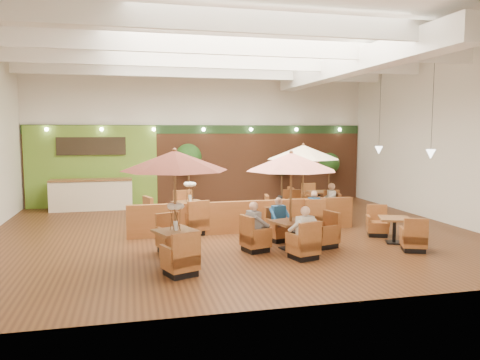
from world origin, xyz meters
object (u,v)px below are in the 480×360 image
object	(u,v)px
diner_3	(314,205)
table_4	(394,231)
topiary_1	(282,167)
table_1	(291,182)
table_2	(303,169)
topiary_2	(329,165)
topiary_0	(188,160)
diner_4	(330,199)
service_counter	(92,195)
table_3	(181,213)
booth_divider	(245,217)
diner_0	(304,227)
table_0	(175,176)
diner_2	(255,221)
table_5	(313,201)
diner_1	(279,214)

from	to	relation	value
diner_3	table_4	bearing A→B (deg)	-43.57
topiary_1	diner_3	xyz separation A→B (m)	(-0.76, -5.36, -0.75)
table_1	diner_3	size ratio (longest dim) A/B	3.56
table_2	topiary_2	size ratio (longest dim) A/B	1.28
table_2	topiary_0	size ratio (longest dim) A/B	1.06
table_2	diner_4	size ratio (longest dim) A/B	3.18
service_counter	diner_3	bearing A→B (deg)	-36.85
table_2	topiary_2	bearing A→B (deg)	68.13
service_counter	table_3	xyz separation A→B (m)	(2.96, -4.09, -0.12)
service_counter	topiary_2	xyz separation A→B (m)	(9.76, 0.20, 0.95)
service_counter	booth_divider	distance (m)	7.03
table_4	diner_0	xyz separation A→B (m)	(-2.92, -0.90, 0.42)
table_0	diner_2	xyz separation A→B (m)	(2.02, 0.58, -1.22)
table_0	diner_2	size ratio (longest dim) A/B	3.42
table_1	service_counter	bearing A→B (deg)	110.17
table_3	diner_3	xyz separation A→B (m)	(3.93, -1.07, 0.27)
table_2	table_0	bearing A→B (deg)	-128.84
table_5	diner_4	bearing A→B (deg)	-96.68
diner_1	diner_0	bearing A→B (deg)	83.78
table_2	topiary_1	bearing A→B (deg)	91.54
table_0	topiary_0	bearing A→B (deg)	59.76
topiary_2	service_counter	bearing A→B (deg)	-178.83
topiary_1	table_1	bearing A→B (deg)	-106.78
booth_divider	diner_0	distance (m)	3.14
table_1	table_2	distance (m)	3.50
table_0	table_4	size ratio (longest dim) A/B	1.09
topiary_2	diner_4	size ratio (longest dim) A/B	2.49
table_4	topiary_2	xyz separation A→B (m)	(1.48, 7.58, 1.20)
table_5	table_1	bearing A→B (deg)	-115.59
table_5	topiary_0	xyz separation A→B (m)	(-4.46, 2.12, 1.52)
topiary_1	diner_3	world-z (taller)	topiary_1
table_2	table_4	xyz separation A→B (m)	(1.40, -3.17, -1.44)
table_4	diner_1	xyz separation A→B (m)	(-2.92, 0.93, 0.40)
booth_divider	table_1	xyz separation A→B (m)	(0.65, -2.15, 1.25)
table_3	diner_4	world-z (taller)	table_3
service_counter	diner_2	size ratio (longest dim) A/B	3.77
table_2	topiary_1	world-z (taller)	table_2
service_counter	diner_2	world-z (taller)	diner_2
table_1	table_5	xyz separation A→B (m)	(2.81, 5.45, -1.39)
topiary_2	topiary_0	bearing A→B (deg)	180.00
table_5	diner_3	world-z (taller)	diner_3
table_0	diner_0	xyz separation A→B (m)	(2.94, -0.33, -1.22)
table_2	diner_0	world-z (taller)	table_2
diner_3	topiary_2	bearing A→B (deg)	75.97
table_1	diner_1	world-z (taller)	table_1
topiary_0	diner_1	xyz separation A→B (m)	(1.65, -6.65, -1.12)
table_0	diner_4	world-z (taller)	table_0
service_counter	table_4	world-z (taller)	service_counter
booth_divider	topiary_2	world-z (taller)	topiary_2
table_0	table_1	size ratio (longest dim) A/B	1.06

